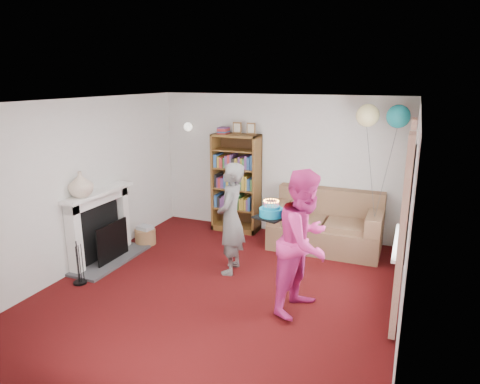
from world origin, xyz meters
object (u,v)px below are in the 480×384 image
at_px(bookcase, 237,184).
at_px(sofa, 326,227).
at_px(person_striped, 231,219).
at_px(birthday_cake, 271,212).
at_px(person_magenta, 305,242).

height_order(bookcase, sofa, bookcase).
xyz_separation_m(bookcase, sofa, (1.73, -0.23, -0.53)).
relative_size(person_striped, birthday_cake, 4.70).
distance_m(bookcase, birthday_cake, 2.71).
bearing_deg(birthday_cake, bookcase, 121.66).
xyz_separation_m(bookcase, person_striped, (0.62, -1.71, -0.07)).
height_order(person_magenta, birthday_cake, person_magenta).
bearing_deg(person_magenta, birthday_cake, 96.37).
bearing_deg(person_striped, bookcase, -168.21).
height_order(bookcase, person_striped, bookcase).
height_order(person_striped, person_magenta, person_magenta).
bearing_deg(person_magenta, sofa, 18.38).
xyz_separation_m(person_magenta, birthday_cake, (-0.45, 0.07, 0.30)).
bearing_deg(person_striped, birthday_cake, 45.66).
relative_size(bookcase, sofa, 1.12).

